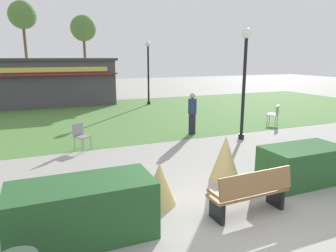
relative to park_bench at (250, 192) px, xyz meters
The scene contains 17 objects.
ground_plane 0.60m from the park_bench, behind, with size 80.00×80.00×0.00m, color #999691.
lawn_patch 11.69m from the park_bench, 91.75° to the left, with size 36.00×12.00×0.01m, color #4C7A38.
park_bench is the anchor object (origin of this frame).
hedge_left 3.20m from the park_bench, behind, with size 2.42×1.10×1.03m, color #28562B.
hedge_right 2.41m from the park_bench, 21.10° to the left, with size 2.05×1.10×0.92m, color #28562B.
ornamental_grass_behind_left 1.87m from the park_bench, 142.52° to the left, with size 0.73×0.73×0.91m, color tan.
ornamental_grass_behind_right 1.82m from the park_bench, 72.78° to the left, with size 0.79×0.79×1.15m, color tan.
lamppost_mid 6.32m from the park_bench, 55.76° to the left, with size 0.36×0.36×4.10m.
lamppost_far 15.23m from the park_bench, 78.40° to the left, with size 0.36×0.36×4.10m.
food_kiosk 17.99m from the park_bench, 103.64° to the left, with size 10.82×4.43×3.02m.
cafe_chair_west 6.46m from the park_bench, 112.84° to the left, with size 0.61×0.61×0.89m.
cafe_chair_east 9.25m from the park_bench, 45.80° to the left, with size 0.61×0.61×0.89m.
person_strolling 6.67m from the park_bench, 72.85° to the left, with size 0.34×0.34×1.69m.
parked_car_west_slot 26.83m from the park_bench, 102.49° to the left, with size 4.33×2.32×1.20m.
parked_car_center_slot 26.20m from the park_bench, 90.91° to the left, with size 4.31×2.27×1.20m.
tree_left_bg 32.25m from the park_bench, 87.41° to the left, with size 2.80×2.80×7.58m.
tree_right_bg 32.82m from the park_bench, 98.15° to the left, with size 2.80×2.80×8.69m.
Camera 1 is at (-3.34, -4.62, 3.09)m, focal length 33.09 mm.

